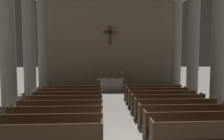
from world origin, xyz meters
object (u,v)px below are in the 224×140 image
at_px(pew_right_row_6, 162,99).
at_px(pew_right_row_5, 168,103).
at_px(pew_right_row_4, 175,108).
at_px(pew_right_row_7, 157,95).
at_px(column_left_third, 29,44).
at_px(column_right_fourth, 177,46).
at_px(pew_left_row_3, 56,117).
at_px(column_right_second, 219,41).
at_px(pew_right_row_1, 210,134).
at_px(lectern, 128,86).
at_px(altar, 111,84).
at_px(column_left_second, 7,41).
at_px(pew_right_row_3, 184,115).
at_px(pew_right_row_8, 153,92).
at_px(pew_left_row_8, 74,93).
at_px(pew_right_row_2, 195,123).
at_px(pew_left_row_1, 41,138).
at_px(candlestick_outer_right, 122,76).
at_px(column_left_fourth, 43,46).
at_px(candlestick_inner_right, 115,76).
at_px(pew_left_row_7, 71,96).
at_px(candlestick_outer_left, 100,76).
at_px(candlestick_inner_left, 107,76).
at_px(pew_left_row_4, 61,110).
at_px(pew_left_row_6, 68,100).
at_px(pew_left_row_5, 65,104).
at_px(pew_left_row_2, 49,126).
at_px(column_right_third, 193,44).

bearing_deg(pew_right_row_6, pew_right_row_5, -90.00).
height_order(pew_right_row_4, pew_right_row_7, same).
xyz_separation_m(column_left_third, column_right_fourth, (10.87, 3.08, 0.00)).
relative_size(pew_left_row_3, column_right_second, 0.50).
height_order(pew_right_row_1, pew_right_row_4, same).
xyz_separation_m(pew_right_row_4, lectern, (-1.36, 6.00, 0.07)).
height_order(pew_right_row_7, altar, altar).
bearing_deg(pew_right_row_6, column_left_second, -177.37).
bearing_deg(pew_right_row_3, pew_right_row_8, 90.00).
height_order(pew_left_row_3, pew_right_row_7, same).
bearing_deg(pew_right_row_6, pew_left_row_3, -149.21).
relative_size(pew_left_row_8, pew_right_row_8, 1.00).
bearing_deg(pew_left_row_3, pew_right_row_2, -11.23).
distance_m(pew_left_row_1, candlestick_outer_right, 10.78).
distance_m(column_left_fourth, candlestick_outer_right, 6.74).
distance_m(pew_right_row_3, column_right_second, 5.00).
xyz_separation_m(column_left_third, lectern, (6.61, 1.28, -3.03)).
bearing_deg(pew_right_row_7, candlestick_inner_right, 118.02).
xyz_separation_m(pew_right_row_8, candlestick_inner_right, (-2.23, 3.18, 0.73)).
height_order(pew_left_row_7, column_right_second, column_right_second).
xyz_separation_m(candlestick_outer_left, candlestick_inner_left, (0.55, 0.00, 0.00)).
height_order(pew_left_row_4, column_right_second, column_right_second).
bearing_deg(pew_right_row_1, column_left_fourth, 126.38).
bearing_deg(pew_right_row_2, pew_left_row_6, 141.53).
relative_size(pew_left_row_7, altar, 1.65).
xyz_separation_m(pew_left_row_6, pew_right_row_4, (5.06, -2.01, 0.00)).
bearing_deg(pew_left_row_1, pew_right_row_8, 54.27).
bearing_deg(pew_left_row_5, lectern, 53.47).
xyz_separation_m(pew_left_row_4, column_left_second, (-2.91, 1.64, 3.10)).
bearing_deg(pew_right_row_5, column_left_second, 175.42).
distance_m(pew_right_row_6, candlestick_outer_left, 6.24).
xyz_separation_m(pew_left_row_2, column_right_second, (7.96, 3.65, 3.10)).
distance_m(pew_left_row_1, pew_left_row_2, 1.00).
xyz_separation_m(pew_right_row_8, column_left_third, (-7.96, 0.70, 3.10)).
relative_size(pew_right_row_8, candlestick_outer_left, 5.85).
bearing_deg(pew_left_row_7, candlestick_outer_left, 68.16).
bearing_deg(candlestick_inner_right, pew_left_row_2, -107.07).
relative_size(pew_right_row_1, candlestick_outer_right, 5.85).
bearing_deg(candlestick_outer_right, column_left_second, -138.52).
bearing_deg(candlestick_inner_right, pew_left_row_8, -131.62).
xyz_separation_m(pew_right_row_3, column_left_fourth, (-7.96, 8.80, 3.10)).
bearing_deg(candlestick_outer_left, candlestick_outer_right, 0.00).
distance_m(pew_right_row_3, candlestick_outer_right, 8.41).
distance_m(pew_right_row_8, candlestick_inner_right, 3.95).
xyz_separation_m(pew_right_row_7, column_right_third, (2.91, 1.71, 3.10)).
xyz_separation_m(pew_left_row_4, pew_left_row_6, (0.00, 2.01, 0.00)).
relative_size(pew_left_row_6, column_right_second, 0.50).
bearing_deg(column_right_fourth, pew_left_row_2, -129.08).
bearing_deg(pew_left_row_4, column_left_second, 150.53).
xyz_separation_m(pew_left_row_4, pew_right_row_7, (5.06, 3.01, 0.00)).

